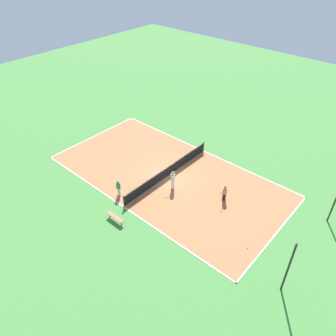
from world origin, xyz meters
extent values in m
plane|color=#47843D|center=(0.00, 0.00, 0.00)|extent=(80.00, 80.00, 0.00)
cube|color=#AD6B42|center=(0.00, 0.00, 0.01)|extent=(10.90, 21.12, 0.02)
cube|color=white|center=(-5.40, 0.00, 0.02)|extent=(0.10, 21.12, 0.00)
cube|color=white|center=(5.40, 0.00, 0.02)|extent=(0.10, 21.12, 0.00)
cube|color=white|center=(0.00, -10.51, 0.02)|extent=(10.90, 0.10, 0.00)
cube|color=white|center=(0.00, 10.51, 0.02)|extent=(10.90, 0.10, 0.00)
cube|color=white|center=(0.00, 0.00, 0.02)|extent=(10.90, 0.10, 0.00)
cylinder|color=black|center=(-5.30, 0.00, 0.57)|extent=(0.10, 0.10, 1.09)
cylinder|color=black|center=(5.30, 0.00, 0.57)|extent=(0.10, 0.10, 1.09)
cube|color=black|center=(0.00, 0.00, 0.54)|extent=(10.60, 0.03, 1.04)
cube|color=white|center=(0.00, 0.00, 1.03)|extent=(10.60, 0.04, 0.06)
cube|color=olive|center=(6.83, 0.68, 0.43)|extent=(0.36, 1.64, 0.04)
cylinder|color=#4C4C51|center=(6.83, 0.01, 0.21)|extent=(0.08, 0.08, 0.41)
cylinder|color=#4C4C51|center=(6.83, 1.35, 0.21)|extent=(0.08, 0.08, 0.41)
cube|color=black|center=(-0.65, 5.55, 0.38)|extent=(0.27, 0.22, 0.72)
cylinder|color=orange|center=(-0.65, 5.55, 0.99)|extent=(0.39, 0.39, 0.50)
sphere|color=brown|center=(-0.65, 5.55, 1.35)|extent=(0.22, 0.22, 0.22)
cylinder|color=#262626|center=(-0.33, 5.58, 1.12)|extent=(0.28, 0.05, 0.03)
torus|color=black|center=(-0.05, 5.60, 1.12)|extent=(0.33, 0.33, 0.02)
cube|color=white|center=(1.04, 1.46, 0.47)|extent=(0.32, 0.31, 0.89)
cylinder|color=silver|center=(1.04, 1.46, 1.22)|extent=(0.51, 0.51, 0.62)
sphere|color=#A87A56|center=(1.04, 1.46, 1.67)|extent=(0.27, 0.27, 0.27)
cylinder|color=#262626|center=(1.29, 1.25, 1.38)|extent=(0.24, 0.20, 0.03)
torus|color=black|center=(1.50, 1.08, 1.38)|extent=(0.43, 0.43, 0.02)
cube|color=white|center=(4.65, -1.36, 0.40)|extent=(0.29, 0.31, 0.75)
cylinder|color=green|center=(4.65, -1.36, 1.03)|extent=(0.48, 0.48, 0.52)
sphere|color=#A87A56|center=(4.65, -1.36, 1.41)|extent=(0.22, 0.22, 0.22)
sphere|color=#CCE033|center=(0.06, -5.12, 0.06)|extent=(0.07, 0.07, 0.07)
sphere|color=#CCE033|center=(-2.36, 4.85, 0.06)|extent=(0.07, 0.07, 0.07)
sphere|color=#CCE033|center=(2.49, 9.62, 0.06)|extent=(0.07, 0.07, 0.07)
sphere|color=#CCE033|center=(0.54, -2.56, 0.06)|extent=(0.07, 0.07, 0.07)
cylinder|color=black|center=(-3.91, 12.83, 2.12)|extent=(0.12, 0.12, 4.25)
cylinder|color=black|center=(3.91, 12.83, 2.12)|extent=(0.12, 0.12, 4.25)
camera|label=1|loc=(17.43, 15.38, 18.21)|focal=35.00mm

